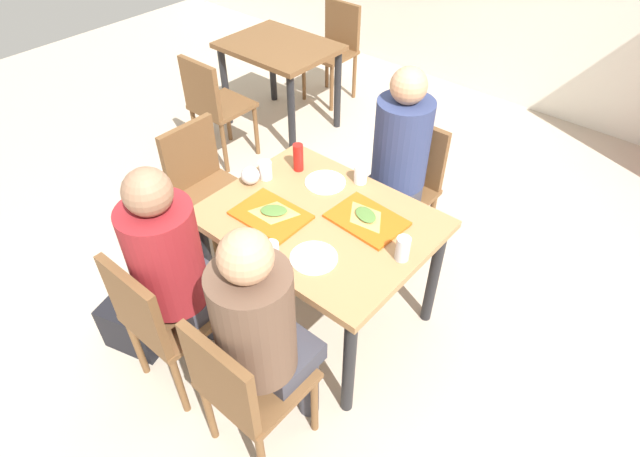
% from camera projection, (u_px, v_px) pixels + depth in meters
% --- Properties ---
extents(ground_plane, '(10.00, 10.00, 0.02)m').
position_uv_depth(ground_plane, '(320.00, 313.00, 3.08)').
color(ground_plane, '#B7A893').
extents(main_table, '(1.10, 0.87, 0.73)m').
position_uv_depth(main_table, '(320.00, 232.00, 2.65)').
color(main_table, '#9E7247').
rests_on(main_table, ground_plane).
extents(chair_near_left, '(0.40, 0.40, 0.86)m').
position_uv_depth(chair_near_left, '(160.00, 317.00, 2.41)').
color(chair_near_left, brown).
rests_on(chair_near_left, ground_plane).
extents(chair_near_right, '(0.40, 0.40, 0.86)m').
position_uv_depth(chair_near_right, '(242.00, 385.00, 2.14)').
color(chair_near_right, brown).
rests_on(chair_near_right, ground_plane).
extents(chair_far_side, '(0.40, 0.40, 0.86)m').
position_uv_depth(chair_far_side, '(406.00, 180.00, 3.20)').
color(chair_far_side, brown).
rests_on(chair_far_side, ground_plane).
extents(chair_left_end, '(0.40, 0.40, 0.86)m').
position_uv_depth(chair_left_end, '(204.00, 182.00, 3.19)').
color(chair_left_end, brown).
rests_on(chair_left_end, ground_plane).
extents(person_in_red, '(0.32, 0.42, 1.27)m').
position_uv_depth(person_in_red, '(175.00, 263.00, 2.32)').
color(person_in_red, '#383842').
rests_on(person_in_red, ground_plane).
extents(person_in_brown_jacket, '(0.32, 0.42, 1.27)m').
position_uv_depth(person_in_brown_jacket, '(262.00, 327.00, 2.05)').
color(person_in_brown_jacket, '#383842').
rests_on(person_in_brown_jacket, ground_plane).
extents(person_far_side, '(0.32, 0.42, 1.27)m').
position_uv_depth(person_far_side, '(397.00, 156.00, 2.96)').
color(person_far_side, '#383842').
rests_on(person_far_side, ground_plane).
extents(tray_red_near, '(0.36, 0.26, 0.02)m').
position_uv_depth(tray_red_near, '(271.00, 215.00, 2.59)').
color(tray_red_near, '#D85914').
rests_on(tray_red_near, main_table).
extents(tray_red_far, '(0.37, 0.28, 0.02)m').
position_uv_depth(tray_red_far, '(367.00, 220.00, 2.56)').
color(tray_red_far, '#D85914').
rests_on(tray_red_far, main_table).
extents(paper_plate_center, '(0.22, 0.22, 0.01)m').
position_uv_depth(paper_plate_center, '(325.00, 182.00, 2.80)').
color(paper_plate_center, white).
rests_on(paper_plate_center, main_table).
extents(paper_plate_near_edge, '(0.22, 0.22, 0.01)m').
position_uv_depth(paper_plate_near_edge, '(314.00, 258.00, 2.37)').
color(paper_plate_near_edge, white).
rests_on(paper_plate_near_edge, main_table).
extents(pizza_slice_a, '(0.23, 0.22, 0.02)m').
position_uv_depth(pizza_slice_a, '(274.00, 211.00, 2.58)').
color(pizza_slice_a, tan).
rests_on(pizza_slice_a, tray_red_near).
extents(pizza_slice_b, '(0.23, 0.19, 0.02)m').
position_uv_depth(pizza_slice_b, '(366.00, 216.00, 2.56)').
color(pizza_slice_b, tan).
rests_on(pizza_slice_b, tray_red_far).
extents(plastic_cup_a, '(0.07, 0.07, 0.10)m').
position_uv_depth(plastic_cup_a, '(361.00, 174.00, 2.78)').
color(plastic_cup_a, white).
rests_on(plastic_cup_a, main_table).
extents(plastic_cup_b, '(0.07, 0.07, 0.10)m').
position_uv_depth(plastic_cup_b, '(272.00, 252.00, 2.33)').
color(plastic_cup_b, white).
rests_on(plastic_cup_b, main_table).
extents(plastic_cup_c, '(0.07, 0.07, 0.10)m').
position_uv_depth(plastic_cup_c, '(266.00, 170.00, 2.80)').
color(plastic_cup_c, white).
rests_on(plastic_cup_c, main_table).
extents(soda_can, '(0.07, 0.07, 0.12)m').
position_uv_depth(soda_can, '(403.00, 249.00, 2.33)').
color(soda_can, '#B7BCC6').
rests_on(soda_can, main_table).
extents(condiment_bottle, '(0.06, 0.06, 0.16)m').
position_uv_depth(condiment_bottle, '(298.00, 157.00, 2.84)').
color(condiment_bottle, red).
rests_on(condiment_bottle, main_table).
extents(foil_bundle, '(0.10, 0.10, 0.10)m').
position_uv_depth(foil_bundle, '(250.00, 175.00, 2.77)').
color(foil_bundle, silver).
rests_on(foil_bundle, main_table).
extents(handbag, '(0.35, 0.25, 0.28)m').
position_uv_depth(handbag, '(132.00, 329.00, 2.81)').
color(handbag, black).
rests_on(handbag, ground_plane).
extents(background_table, '(0.90, 0.70, 0.73)m').
position_uv_depth(background_table, '(280.00, 59.00, 4.29)').
color(background_table, brown).
rests_on(background_table, ground_plane).
extents(background_chair_near, '(0.40, 0.40, 0.86)m').
position_uv_depth(background_chair_near, '(213.00, 103.00, 3.94)').
color(background_chair_near, brown).
rests_on(background_chair_near, ground_plane).
extents(background_chair_far, '(0.40, 0.40, 0.86)m').
position_uv_depth(background_chair_far, '(335.00, 44.00, 4.78)').
color(background_chair_far, brown).
rests_on(background_chair_far, ground_plane).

